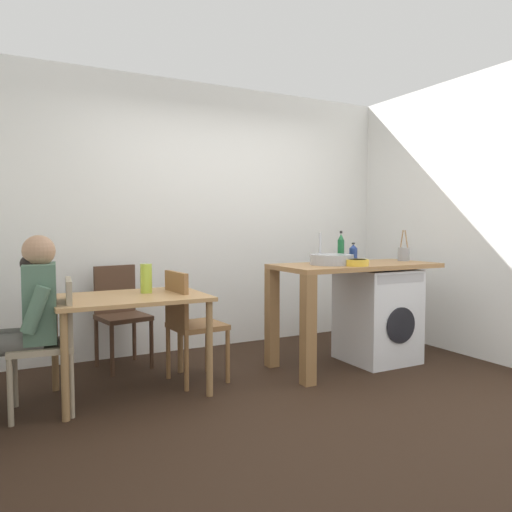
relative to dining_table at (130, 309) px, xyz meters
name	(u,v)px	position (x,y,z in m)	size (l,w,h in m)	color
ground_plane	(295,397)	(1.04, -0.65, -0.64)	(5.46, 5.46, 0.00)	black
wall_back	(205,217)	(1.04, 1.10, 0.71)	(4.60, 0.10, 2.70)	white
wall_counter_side	(493,216)	(3.19, -0.65, 0.71)	(0.10, 3.80, 2.70)	white
dining_table	(130,309)	(0.00, 0.00, 0.00)	(1.10, 0.76, 0.74)	tan
chair_person_seat	(53,337)	(-0.55, -0.11, -0.14)	(0.44, 0.44, 0.90)	gray
chair_opposite	(189,320)	(0.48, 0.04, -0.14)	(0.43, 0.43, 0.90)	olive
chair_spare_by_wall	(120,310)	(0.09, 0.77, -0.14)	(0.47, 0.47, 0.90)	#4C3323
seated_person	(26,315)	(-0.71, -0.09, 0.03)	(0.52, 0.53, 1.20)	#595651
kitchen_counter	(336,282)	(1.78, -0.17, 0.12)	(1.50, 0.68, 0.92)	#9E7042
washing_machine	(377,315)	(2.25, -0.17, -0.21)	(0.60, 0.61, 0.86)	silver
sink_basin	(332,260)	(1.72, -0.17, 0.32)	(0.38, 0.38, 0.09)	#9EA0A5
tap	(320,248)	(1.72, 0.01, 0.42)	(0.02, 0.02, 0.28)	#B2B2B7
bottle_tall_green	(341,248)	(1.92, -0.03, 0.41)	(0.06, 0.06, 0.29)	#19592D
bottle_squat_brown	(353,253)	(2.07, -0.03, 0.36)	(0.08, 0.08, 0.18)	navy
mixing_bowl	(357,262)	(1.84, -0.37, 0.31)	(0.21, 0.21, 0.06)	gold
utensil_crock	(404,254)	(2.62, -0.12, 0.35)	(0.11, 0.11, 0.30)	gray
vase	(146,278)	(0.15, 0.10, 0.21)	(0.09, 0.09, 0.23)	#A8C63D
scissors	(358,264)	(1.94, -0.27, 0.28)	(0.15, 0.06, 0.01)	#B2B2B7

